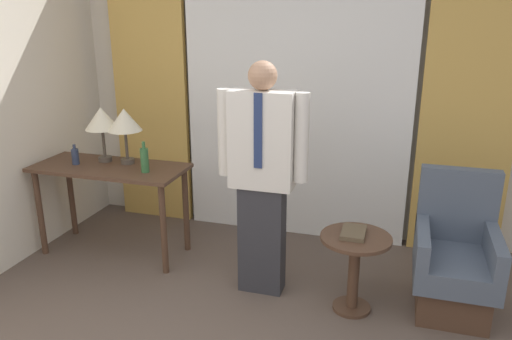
{
  "coord_description": "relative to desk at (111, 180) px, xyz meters",
  "views": [
    {
      "loc": [
        0.9,
        -1.55,
        1.98
      ],
      "look_at": [
        0.0,
        1.44,
        0.97
      ],
      "focal_mm": 35.0,
      "sensor_mm": 36.0,
      "label": 1
    }
  ],
  "objects": [
    {
      "name": "table_lamp_right",
      "position": [
        0.11,
        0.11,
        0.47
      ],
      "size": [
        0.28,
        0.28,
        0.46
      ],
      "color": "#4C4238",
      "rests_on": "desk"
    },
    {
      "name": "table_lamp_left",
      "position": [
        -0.11,
        0.11,
        0.47
      ],
      "size": [
        0.28,
        0.28,
        0.46
      ],
      "color": "#4C4238",
      "rests_on": "desk"
    },
    {
      "name": "desk",
      "position": [
        0.0,
        0.0,
        0.0
      ],
      "size": [
        1.25,
        0.54,
        0.77
      ],
      "color": "#4C3323",
      "rests_on": "ground_plane"
    },
    {
      "name": "bottle_near_edge",
      "position": [
        -0.29,
        -0.03,
        0.19
      ],
      "size": [
        0.06,
        0.06,
        0.17
      ],
      "color": "#2D3851",
      "rests_on": "desk"
    },
    {
      "name": "side_table",
      "position": [
        2.03,
        -0.3,
        -0.28
      ],
      "size": [
        0.47,
        0.47,
        0.55
      ],
      "color": "#4C3323",
      "rests_on": "ground_plane"
    },
    {
      "name": "book",
      "position": [
        2.01,
        -0.27,
        -0.08
      ],
      "size": [
        0.16,
        0.24,
        0.03
      ],
      "color": "brown",
      "rests_on": "side_table"
    },
    {
      "name": "bottle_by_lamp",
      "position": [
        0.36,
        -0.06,
        0.22
      ],
      "size": [
        0.06,
        0.06,
        0.25
      ],
      "color": "#336638",
      "rests_on": "desk"
    },
    {
      "name": "wall_back",
      "position": [
        1.36,
        0.96,
        0.7
      ],
      "size": [
        10.0,
        0.06,
        2.7
      ],
      "color": "silver",
      "rests_on": "ground_plane"
    },
    {
      "name": "person",
      "position": [
        1.36,
        -0.22,
        0.26
      ],
      "size": [
        0.64,
        0.21,
        1.67
      ],
      "color": "#2D2D33",
      "rests_on": "ground_plane"
    },
    {
      "name": "curtain_drape_right",
      "position": [
        2.75,
        0.83,
        0.64
      ],
      "size": [
        0.73,
        0.06,
        2.58
      ],
      "color": "gold",
      "rests_on": "ground_plane"
    },
    {
      "name": "armchair",
      "position": [
        2.68,
        -0.07,
        -0.32
      ],
      "size": [
        0.53,
        0.64,
        0.94
      ],
      "color": "#4C3323",
      "rests_on": "ground_plane"
    },
    {
      "name": "curtain_drape_left",
      "position": [
        -0.03,
        0.83,
        0.64
      ],
      "size": [
        0.73,
        0.06,
        2.58
      ],
      "color": "gold",
      "rests_on": "ground_plane"
    },
    {
      "name": "curtain_sheer_center",
      "position": [
        1.36,
        0.83,
        0.64
      ],
      "size": [
        1.97,
        0.06,
        2.58
      ],
      "color": "white",
      "rests_on": "ground_plane"
    }
  ]
}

